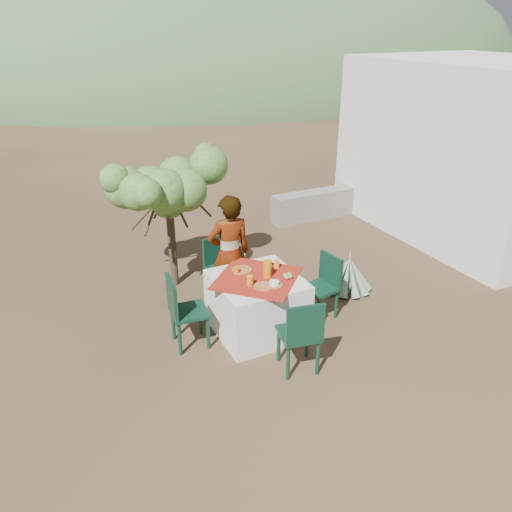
{
  "coord_description": "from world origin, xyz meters",
  "views": [
    {
      "loc": [
        -1.97,
        -4.48,
        3.6
      ],
      "look_at": [
        0.58,
        0.72,
        0.84
      ],
      "focal_mm": 35.0,
      "sensor_mm": 36.0,
      "label": 1
    }
  ],
  "objects_px": {
    "table": "(257,305)",
    "guesthouse": "(479,148)",
    "chair_right": "(324,283)",
    "shrub_tree": "(171,192)",
    "juice_pitcher": "(267,269)",
    "chair_far": "(219,263)",
    "chair_left": "(183,309)",
    "person": "(229,254)",
    "chair_near": "(301,333)",
    "agave": "(348,275)"
  },
  "relations": [
    {
      "from": "table",
      "to": "chair_near",
      "type": "bearing_deg",
      "value": -86.04
    },
    {
      "from": "chair_near",
      "to": "juice_pitcher",
      "type": "height_order",
      "value": "juice_pitcher"
    },
    {
      "from": "table",
      "to": "agave",
      "type": "relative_size",
      "value": 1.75
    },
    {
      "from": "chair_right",
      "to": "person",
      "type": "distance_m",
      "value": 1.3
    },
    {
      "from": "chair_far",
      "to": "shrub_tree",
      "type": "distance_m",
      "value": 1.2
    },
    {
      "from": "shrub_tree",
      "to": "chair_far",
      "type": "bearing_deg",
      "value": -51.86
    },
    {
      "from": "chair_near",
      "to": "agave",
      "type": "distance_m",
      "value": 2.08
    },
    {
      "from": "shrub_tree",
      "to": "agave",
      "type": "xyz_separation_m",
      "value": [
        2.16,
        -1.34,
        -1.16
      ]
    },
    {
      "from": "chair_far",
      "to": "agave",
      "type": "distance_m",
      "value": 1.88
    },
    {
      "from": "chair_left",
      "to": "juice_pitcher",
      "type": "relative_size",
      "value": 4.22
    },
    {
      "from": "table",
      "to": "chair_left",
      "type": "distance_m",
      "value": 0.95
    },
    {
      "from": "chair_far",
      "to": "chair_left",
      "type": "distance_m",
      "value": 1.35
    },
    {
      "from": "chair_far",
      "to": "shrub_tree",
      "type": "height_order",
      "value": "shrub_tree"
    },
    {
      "from": "table",
      "to": "guesthouse",
      "type": "height_order",
      "value": "guesthouse"
    },
    {
      "from": "table",
      "to": "shrub_tree",
      "type": "relative_size",
      "value": 0.73
    },
    {
      "from": "chair_far",
      "to": "chair_near",
      "type": "height_order",
      "value": "chair_near"
    },
    {
      "from": "chair_left",
      "to": "juice_pitcher",
      "type": "xyz_separation_m",
      "value": [
        1.05,
        -0.14,
        0.36
      ]
    },
    {
      "from": "person",
      "to": "table",
      "type": "bearing_deg",
      "value": 99.52
    },
    {
      "from": "guesthouse",
      "to": "shrub_tree",
      "type": "bearing_deg",
      "value": 177.73
    },
    {
      "from": "chair_far",
      "to": "person",
      "type": "distance_m",
      "value": 0.55
    },
    {
      "from": "chair_right",
      "to": "shrub_tree",
      "type": "relative_size",
      "value": 0.48
    },
    {
      "from": "chair_left",
      "to": "person",
      "type": "distance_m",
      "value": 1.08
    },
    {
      "from": "guesthouse",
      "to": "juice_pitcher",
      "type": "distance_m",
      "value": 5.34
    },
    {
      "from": "table",
      "to": "chair_far",
      "type": "height_order",
      "value": "chair_far"
    },
    {
      "from": "chair_right",
      "to": "shrub_tree",
      "type": "bearing_deg",
      "value": -150.11
    },
    {
      "from": "chair_far",
      "to": "person",
      "type": "height_order",
      "value": "person"
    },
    {
      "from": "chair_far",
      "to": "juice_pitcher",
      "type": "relative_size",
      "value": 3.9
    },
    {
      "from": "chair_right",
      "to": "table",
      "type": "bearing_deg",
      "value": -102.79
    },
    {
      "from": "juice_pitcher",
      "to": "table",
      "type": "bearing_deg",
      "value": 163.13
    },
    {
      "from": "chair_right",
      "to": "shrub_tree",
      "type": "height_order",
      "value": "shrub_tree"
    },
    {
      "from": "table",
      "to": "chair_near",
      "type": "distance_m",
      "value": 0.96
    },
    {
      "from": "chair_left",
      "to": "chair_right",
      "type": "distance_m",
      "value": 1.89
    },
    {
      "from": "table",
      "to": "agave",
      "type": "bearing_deg",
      "value": 12.29
    },
    {
      "from": "chair_right",
      "to": "juice_pitcher",
      "type": "bearing_deg",
      "value": -100.7
    },
    {
      "from": "agave",
      "to": "juice_pitcher",
      "type": "bearing_deg",
      "value": -165.5
    },
    {
      "from": "table",
      "to": "shrub_tree",
      "type": "height_order",
      "value": "shrub_tree"
    },
    {
      "from": "chair_right",
      "to": "shrub_tree",
      "type": "xyz_separation_m",
      "value": [
        -1.46,
        1.75,
        0.94
      ]
    },
    {
      "from": "shrub_tree",
      "to": "chair_right",
      "type": "bearing_deg",
      "value": -50.2
    },
    {
      "from": "chair_far",
      "to": "chair_near",
      "type": "bearing_deg",
      "value": -100.8
    },
    {
      "from": "chair_far",
      "to": "person",
      "type": "bearing_deg",
      "value": -107.21
    },
    {
      "from": "chair_near",
      "to": "chair_right",
      "type": "bearing_deg",
      "value": -123.29
    },
    {
      "from": "agave",
      "to": "table",
      "type": "bearing_deg",
      "value": -167.71
    },
    {
      "from": "chair_left",
      "to": "guesthouse",
      "type": "xyz_separation_m",
      "value": [
        6.13,
        1.37,
        0.99
      ]
    },
    {
      "from": "agave",
      "to": "person",
      "type": "bearing_deg",
      "value": 169.48
    },
    {
      "from": "chair_far",
      "to": "agave",
      "type": "xyz_separation_m",
      "value": [
        1.7,
        -0.76,
        -0.22
      ]
    },
    {
      "from": "chair_right",
      "to": "chair_left",
      "type": "bearing_deg",
      "value": -104.48
    },
    {
      "from": "table",
      "to": "chair_far",
      "type": "bearing_deg",
      "value": 92.21
    },
    {
      "from": "table",
      "to": "chair_near",
      "type": "xyz_separation_m",
      "value": [
        0.07,
        -0.95,
        0.13
      ]
    },
    {
      "from": "table",
      "to": "shrub_tree",
      "type": "distance_m",
      "value": 2.05
    },
    {
      "from": "chair_near",
      "to": "chair_left",
      "type": "height_order",
      "value": "chair_near"
    }
  ]
}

